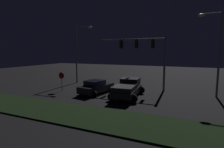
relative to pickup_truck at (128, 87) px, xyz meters
The scene contains 8 objects.
ground_plane 2.55m from the pickup_truck, 157.02° to the left, with size 80.00×80.00×0.00m, color black.
grass_median 7.05m from the pickup_truck, 108.01° to the right, with size 22.69×4.12×0.10m, color black.
pickup_truck is the anchor object (origin of this frame).
car_sedan 3.71m from the pickup_truck, behind, with size 2.95×4.64×1.51m.
traffic_signal_gantry 5.87m from the pickup_truck, 83.47° to the left, with size 8.32×0.56×6.50m.
street_lamp_left 11.30m from the pickup_truck, 151.49° to the left, with size 2.85×0.44×8.24m.
street_lamp_right 9.67m from the pickup_truck, 24.10° to the left, with size 2.28×0.44×8.52m.
stop_sign 8.03m from the pickup_truck, behind, with size 0.76×0.08×2.23m.
Camera 1 is at (8.08, -18.23, 4.63)m, focal length 29.03 mm.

